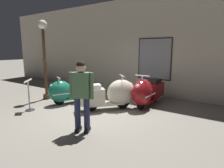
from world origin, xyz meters
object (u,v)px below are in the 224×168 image
at_px(scooter_2, 146,92).
at_px(info_stanchion, 29,98).
at_px(scooter_0, 67,91).
at_px(visitor_0, 82,92).
at_px(scooter_1, 112,94).
at_px(lamppost, 44,52).

height_order(scooter_2, info_stanchion, scooter_2).
xyz_separation_m(scooter_0, visitor_0, (2.06, -1.41, 0.52)).
xyz_separation_m(scooter_1, info_stanchion, (-2.05, -1.59, -0.08)).
xyz_separation_m(scooter_1, visitor_0, (0.41, -1.79, 0.46)).
xyz_separation_m(lamppost, visitor_0, (3.23, -1.40, -0.82)).
bearing_deg(scooter_0, lamppost, -66.23).
height_order(scooter_0, info_stanchion, info_stanchion).
relative_size(scooter_0, info_stanchion, 1.62).
xyz_separation_m(lamppost, info_stanchion, (0.77, -1.20, -1.36)).
bearing_deg(info_stanchion, scooter_2, 41.24).
relative_size(scooter_1, visitor_0, 1.02).
xyz_separation_m(scooter_2, lamppost, (-3.58, -1.26, 1.28)).
height_order(lamppost, info_stanchion, lamppost).
distance_m(scooter_0, lamppost, 1.78).
bearing_deg(scooter_1, lamppost, 137.63).
xyz_separation_m(scooter_2, info_stanchion, (-2.81, -2.46, -0.09)).
relative_size(scooter_1, lamppost, 0.57).
bearing_deg(scooter_2, visitor_0, -7.11).
relative_size(scooter_1, info_stanchion, 1.69).
bearing_deg(scooter_0, visitor_0, 79.09).
bearing_deg(info_stanchion, scooter_0, 72.04).
height_order(scooter_0, scooter_2, scooter_2).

